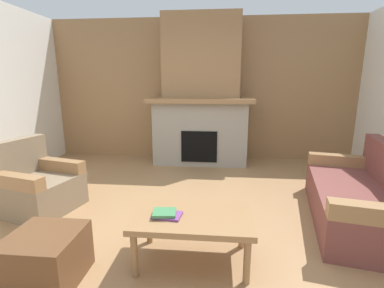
{
  "coord_description": "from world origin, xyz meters",
  "views": [
    {
      "loc": [
        0.33,
        -2.58,
        1.53
      ],
      "look_at": [
        0.01,
        0.73,
        0.77
      ],
      "focal_mm": 25.96,
      "sensor_mm": 36.0,
      "label": 1
    }
  ],
  "objects_px": {
    "couch": "(361,198)",
    "armchair": "(37,186)",
    "coffee_table": "(193,221)",
    "ottoman": "(46,258)",
    "fireplace": "(201,101)"
  },
  "relations": [
    {
      "from": "couch",
      "to": "ottoman",
      "type": "xyz_separation_m",
      "value": [
        -2.88,
        -1.21,
        -0.09
      ]
    },
    {
      "from": "couch",
      "to": "armchair",
      "type": "distance_m",
      "value": 3.74
    },
    {
      "from": "fireplace",
      "to": "armchair",
      "type": "bearing_deg",
      "value": -129.08
    },
    {
      "from": "coffee_table",
      "to": "ottoman",
      "type": "bearing_deg",
      "value": -162.14
    },
    {
      "from": "coffee_table",
      "to": "fireplace",
      "type": "bearing_deg",
      "value": 92.44
    },
    {
      "from": "coffee_table",
      "to": "ottoman",
      "type": "distance_m",
      "value": 1.17
    },
    {
      "from": "fireplace",
      "to": "armchair",
      "type": "distance_m",
      "value": 3.03
    },
    {
      "from": "couch",
      "to": "armchair",
      "type": "xyz_separation_m",
      "value": [
        -3.74,
        -0.03,
        0.01
      ]
    },
    {
      "from": "armchair",
      "to": "coffee_table",
      "type": "xyz_separation_m",
      "value": [
        1.96,
        -0.82,
        0.08
      ]
    },
    {
      "from": "armchair",
      "to": "ottoman",
      "type": "bearing_deg",
      "value": -53.81
    },
    {
      "from": "armchair",
      "to": "ottoman",
      "type": "distance_m",
      "value": 1.46
    },
    {
      "from": "couch",
      "to": "armchair",
      "type": "relative_size",
      "value": 2.1
    },
    {
      "from": "fireplace",
      "to": "ottoman",
      "type": "distance_m",
      "value": 3.69
    },
    {
      "from": "fireplace",
      "to": "couch",
      "type": "distance_m",
      "value": 3.06
    },
    {
      "from": "couch",
      "to": "coffee_table",
      "type": "height_order",
      "value": "couch"
    }
  ]
}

